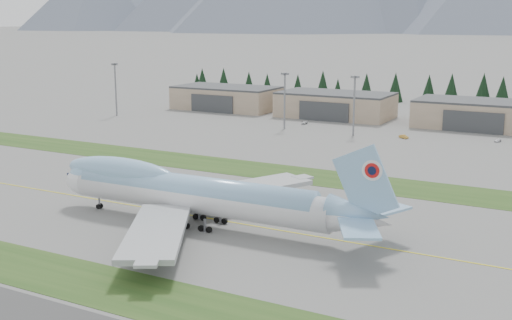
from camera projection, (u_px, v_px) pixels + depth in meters
The scene contains 13 objects.
ground at pixel (152, 209), 143.42m from camera, with size 7000.00×7000.00×0.00m, color #5E5E5C.
grass_strip_near at pixel (17, 265), 110.72m from camera, with size 400.00×14.00×0.08m, color #264819.
grass_strip_far at pixel (249, 169), 182.14m from camera, with size 400.00×18.00×0.08m, color #264819.
taxiway_line_main at pixel (152, 209), 143.42m from camera, with size 400.00×0.40×0.02m, color yellow.
boeing_747_freighter at pixel (194, 193), 130.98m from camera, with size 76.25×66.33×20.23m.
hangar_left at pixel (227, 98), 303.64m from camera, with size 48.00×26.60×10.80m.
hangar_center at pixel (335, 105), 278.20m from camera, with size 48.00×26.60×10.80m.
hangar_right at pixel (479, 114), 250.44m from camera, with size 48.00×26.60×10.80m.
floodlight_masts at pixel (321, 92), 237.22m from camera, with size 205.01×6.61×23.00m.
service_vehicle_a at pixel (305, 124), 260.11m from camera, with size 1.50×3.72×1.27m, color silver.
service_vehicle_b at pixel (404, 138), 229.09m from camera, with size 1.37×3.89×1.28m, color gold.
service_vehicle_c at pixel (498, 142), 222.19m from camera, with size 1.47×3.62×1.05m, color silver.
conifer_belt at pixel (417, 89), 322.68m from camera, with size 272.54×15.70×16.64m.
Camera 1 is at (85.74, -110.34, 41.28)m, focal length 45.00 mm.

